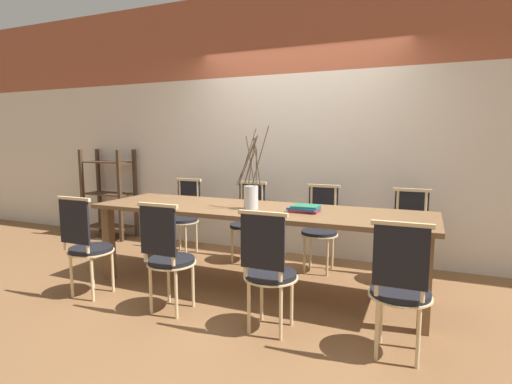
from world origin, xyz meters
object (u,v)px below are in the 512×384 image
(shelving_rack, at_px, (109,194))
(vase_centerpiece, at_px, (251,195))
(chair_far_center, at_px, (320,225))
(dining_table, at_px, (256,217))
(book_stack, at_px, (305,209))
(chair_near_center, at_px, (268,268))

(shelving_rack, bearing_deg, vase_centerpiece, -22.24)
(vase_centerpiece, bearing_deg, chair_far_center, 62.66)
(dining_table, bearing_deg, chair_far_center, 61.43)
(book_stack, height_order, shelving_rack, shelving_rack)
(dining_table, distance_m, shelving_rack, 2.95)
(shelving_rack, bearing_deg, book_stack, -18.22)
(vase_centerpiece, bearing_deg, book_stack, 6.53)
(vase_centerpiece, bearing_deg, dining_table, 76.72)
(dining_table, xyz_separation_m, shelving_rack, (-2.76, 1.04, -0.06))
(chair_near_center, bearing_deg, book_stack, 86.53)
(dining_table, xyz_separation_m, vase_centerpiece, (-0.02, -0.08, 0.22))
(chair_far_center, xyz_separation_m, vase_centerpiece, (-0.44, -0.85, 0.42))
(chair_near_center, xyz_separation_m, chair_far_center, (-0.01, 1.55, 0.00))
(book_stack, bearing_deg, chair_near_center, -93.47)
(dining_table, distance_m, vase_centerpiece, 0.23)
(chair_far_center, distance_m, vase_centerpiece, 1.05)
(book_stack, bearing_deg, dining_table, 177.68)
(chair_near_center, bearing_deg, chair_far_center, 90.21)
(dining_table, relative_size, vase_centerpiece, 4.18)
(dining_table, xyz_separation_m, chair_far_center, (0.42, 0.78, -0.20))
(dining_table, relative_size, chair_near_center, 3.43)
(chair_near_center, bearing_deg, shelving_rack, 150.24)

